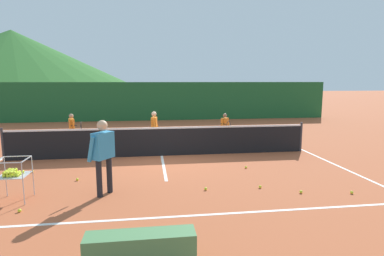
{
  "coord_description": "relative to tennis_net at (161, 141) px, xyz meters",
  "views": [
    {
      "loc": [
        -0.41,
        -10.32,
        2.51
      ],
      "look_at": [
        0.92,
        -0.83,
        1.05
      ],
      "focal_mm": 29.36,
      "sensor_mm": 36.0,
      "label": 1
    }
  ],
  "objects": [
    {
      "name": "line_sideline_east",
      "position": [
        5.12,
        0.0,
        -0.5
      ],
      "size": [
        0.08,
        10.84,
        0.01
      ],
      "primitive_type": "cube",
      "color": "white",
      "rests_on": "ground"
    },
    {
      "name": "courtside_bench",
      "position": [
        -0.55,
        -6.28,
        -0.27
      ],
      "size": [
        1.5,
        0.36,
        0.46
      ],
      "primitive_type": "cube",
      "color": "#4C7F4C",
      "rests_on": "ground"
    },
    {
      "name": "tennis_ball_1",
      "position": [
        -2.23,
        -2.37,
        -0.47
      ],
      "size": [
        0.07,
        0.07,
        0.07
      ],
      "primitive_type": "sphere",
      "color": "yellow",
      "rests_on": "ground"
    },
    {
      "name": "tennis_ball_6",
      "position": [
        0.86,
        -3.49,
        -0.47
      ],
      "size": [
        0.07,
        0.07,
        0.07
      ],
      "primitive_type": "sphere",
      "color": "yellow",
      "rests_on": "ground"
    },
    {
      "name": "tennis_ball_8",
      "position": [
        2.95,
        -3.98,
        -0.47
      ],
      "size": [
        0.07,
        0.07,
        0.07
      ],
      "primitive_type": "sphere",
      "color": "yellow",
      "rests_on": "ground"
    },
    {
      "name": "line_baseline_far",
      "position": [
        0.0,
        6.02,
        -0.5
      ],
      "size": [
        10.25,
        0.08,
        0.01
      ],
      "primitive_type": "cube",
      "color": "white",
      "rests_on": "ground"
    },
    {
      "name": "tennis_ball_5",
      "position": [
        2.16,
        -3.53,
        -0.47
      ],
      "size": [
        0.07,
        0.07,
        0.07
      ],
      "primitive_type": "sphere",
      "color": "yellow",
      "rests_on": "ground"
    },
    {
      "name": "student_1",
      "position": [
        -0.21,
        1.3,
        0.32
      ],
      "size": [
        0.31,
        0.55,
        1.37
      ],
      "color": "silver",
      "rests_on": "ground"
    },
    {
      "name": "line_service_center",
      "position": [
        0.0,
        0.0,
        -0.5
      ],
      "size": [
        0.08,
        5.46,
        0.01
      ],
      "primitive_type": "cube",
      "color": "white",
      "rests_on": "ground"
    },
    {
      "name": "line_baseline_near",
      "position": [
        0.0,
        -4.82,
        -0.5
      ],
      "size": [
        10.25,
        0.08,
        0.01
      ],
      "primitive_type": "cube",
      "color": "white",
      "rests_on": "ground"
    },
    {
      "name": "tennis_ball_2",
      "position": [
        4.06,
        -4.17,
        -0.47
      ],
      "size": [
        0.07,
        0.07,
        0.07
      ],
      "primitive_type": "sphere",
      "color": "yellow",
      "rests_on": "ground"
    },
    {
      "name": "tennis_net",
      "position": [
        0.0,
        0.0,
        0.0
      ],
      "size": [
        9.96,
        0.08,
        1.05
      ],
      "color": "#333338",
      "rests_on": "ground"
    },
    {
      "name": "tennis_ball_0",
      "position": [
        -3.61,
        -1.45,
        -0.47
      ],
      "size": [
        0.07,
        0.07,
        0.07
      ],
      "primitive_type": "sphere",
      "color": "yellow",
      "rests_on": "ground"
    },
    {
      "name": "windscreen_fence",
      "position": [
        0.0,
        9.54,
        0.7
      ],
      "size": [
        22.55,
        0.08,
        2.4
      ],
      "primitive_type": "cube",
      "color": "#1E5B2D",
      "rests_on": "ground"
    },
    {
      "name": "instructor",
      "position": [
        -1.41,
        -3.44,
        0.5
      ],
      "size": [
        0.57,
        0.82,
        1.67
      ],
      "color": "black",
      "rests_on": "ground"
    },
    {
      "name": "ball_cart",
      "position": [
        -3.24,
        -3.56,
        0.1
      ],
      "size": [
        0.58,
        0.58,
        0.9
      ],
      "color": "#B7B7BC",
      "rests_on": "ground"
    },
    {
      "name": "student_2",
      "position": [
        2.66,
        1.98,
        0.22
      ],
      "size": [
        0.45,
        0.65,
        1.19
      ],
      "color": "black",
      "rests_on": "ground"
    },
    {
      "name": "hill_0",
      "position": [
        -24.69,
        52.03,
        5.27
      ],
      "size": [
        49.64,
        49.64,
        11.53
      ],
      "primitive_type": "cone",
      "color": "#2D6628",
      "rests_on": "ground"
    },
    {
      "name": "student_0",
      "position": [
        -3.31,
        2.07,
        0.26
      ],
      "size": [
        0.56,
        0.52,
        1.25
      ],
      "color": "silver",
      "rests_on": "ground"
    },
    {
      "name": "ground_plane",
      "position": [
        0.0,
        0.0,
        -0.5
      ],
      "size": [
        120.0,
        120.0,
        0.0
      ],
      "primitive_type": "plane",
      "color": "#B25633"
    },
    {
      "name": "tennis_ball_4",
      "position": [
        -2.91,
        -4.2,
        -0.47
      ],
      "size": [
        0.07,
        0.07,
        0.07
      ],
      "primitive_type": "sphere",
      "color": "yellow",
      "rests_on": "ground"
    },
    {
      "name": "tennis_ball_7",
      "position": [
        2.34,
        -1.86,
        -0.47
      ],
      "size": [
        0.07,
        0.07,
        0.07
      ],
      "primitive_type": "sphere",
      "color": "yellow",
      "rests_on": "ground"
    }
  ]
}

